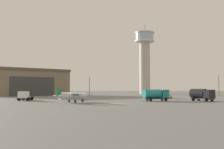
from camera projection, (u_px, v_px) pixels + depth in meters
ground_plane at (116, 103)px, 52.45m from camera, size 400.00×400.00×0.00m
control_tower at (145, 57)px, 125.10m from camera, size 9.95×9.95×35.31m
hangar at (26, 82)px, 104.89m from camera, size 36.69×33.64×11.08m
airplane_silver at (73, 96)px, 55.25m from camera, size 8.79×8.93×3.23m
truck_fuel_tanker_teal at (156, 94)px, 61.15m from camera, size 6.63×4.25×2.89m
truck_fuel_tanker_black at (202, 94)px, 61.06m from camera, size 5.27×6.11×3.04m
truck_flatbed_white at (25, 96)px, 63.53m from camera, size 3.53×5.90×2.40m
car_yellow at (167, 96)px, 75.50m from camera, size 3.73×4.90×1.37m
light_post_east at (89, 84)px, 97.89m from camera, size 0.44×0.44×7.61m
light_post_north at (219, 83)px, 103.79m from camera, size 0.44×0.44×8.67m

